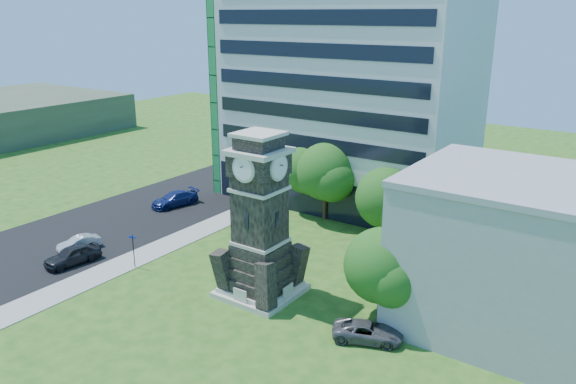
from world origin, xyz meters
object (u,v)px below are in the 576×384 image
Objects in this scene: clock_tower at (260,227)px; park_bench at (231,291)px; car_street_north at (175,199)px; car_street_south at (73,255)px; car_east_lot at (368,332)px; car_street_mid at (79,243)px; street_sign at (133,247)px.

park_bench is (-1.52, -1.66, -4.84)m from clock_tower.
clock_tower is 22.88m from car_street_north.
car_street_south is 1.03× the size of car_east_lot.
park_bench is at bearing 19.82° from car_street_mid.
car_street_south reaches higher than park_bench.
car_street_mid is 2.31× the size of park_bench.
park_bench is 9.82m from street_sign.
park_bench is 0.56× the size of street_sign.
park_bench is (16.62, 1.10, -0.17)m from car_street_mid.
car_street_mid is at bearing 169.09° from street_sign.
clock_tower is 11.99m from street_sign.
clock_tower is 3.33× the size of car_street_mid.
car_east_lot is at bearing -13.24° from park_bench.
street_sign is at bearing -42.78° from car_street_north.
car_street_north reaches higher than car_east_lot.
car_street_mid is at bearing 70.47° from car_east_lot.
car_street_mid is at bearing -171.33° from clock_tower.
car_street_south is 14.87m from park_bench.
car_street_north is 31.50m from car_east_lot.
street_sign reaches higher than car_street_mid.
clock_tower reaches higher than car_street_north.
car_street_mid is 27.63m from car_east_lot.
car_street_north is at bearing 111.63° from car_street_south.
car_east_lot is at bearing 16.05° from car_street_south.
car_street_mid is (-18.13, -2.76, -4.67)m from clock_tower.
car_street_south is 5.49m from street_sign.
car_street_mid is 7.03m from street_sign.
clock_tower is at bearing -1.37° from street_sign.
street_sign is at bearing 168.58° from park_bench.
street_sign is at bearing 70.69° from car_east_lot.
car_street_north is at bearing 152.13° from clock_tower.
park_bench is at bearing -9.06° from street_sign.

